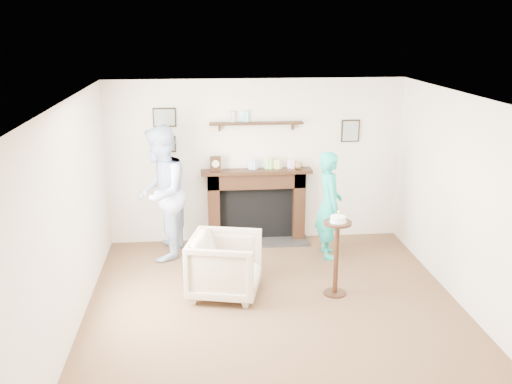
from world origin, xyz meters
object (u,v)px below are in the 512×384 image
Objects in this scene: pedestal_table at (337,244)px; armchair at (226,294)px; man at (164,256)px; woman at (327,255)px.

armchair is at bearing 174.49° from pedestal_table.
man is at bearing 46.35° from armchair.
pedestal_table reaches higher than woman.
man is (-0.85, 1.30, 0.00)m from armchair.
man is 1.24× the size of woman.
woman is at bearing 81.89° from pedestal_table.
armchair is at bearing 125.59° from woman.
pedestal_table is at bearing -82.19° from armchair.
man is 1.75× the size of pedestal_table.
pedestal_table is at bearing 64.77° from man.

